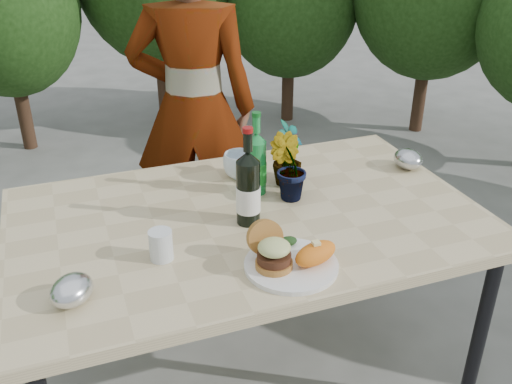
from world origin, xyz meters
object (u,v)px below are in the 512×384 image
object	(u,v)px
dinner_plate	(291,265)
person	(193,109)
wine_bottle	(248,189)
patio_table	(248,230)

from	to	relation	value
dinner_plate	person	xyz separation A→B (m)	(0.03, 1.25, 0.07)
dinner_plate	wine_bottle	distance (m)	0.32
dinner_plate	wine_bottle	size ratio (longest dim) A/B	0.82
patio_table	person	bearing A→B (deg)	87.08
patio_table	dinner_plate	size ratio (longest dim) A/B	5.71
wine_bottle	person	bearing A→B (deg)	83.88
patio_table	person	world-z (taller)	person
patio_table	wine_bottle	xyz separation A→B (m)	(-0.01, -0.04, 0.18)
wine_bottle	person	xyz separation A→B (m)	(0.06, 0.96, -0.05)
wine_bottle	dinner_plate	bearing A→B (deg)	-86.32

